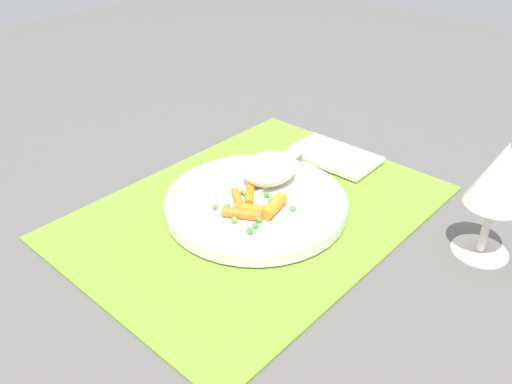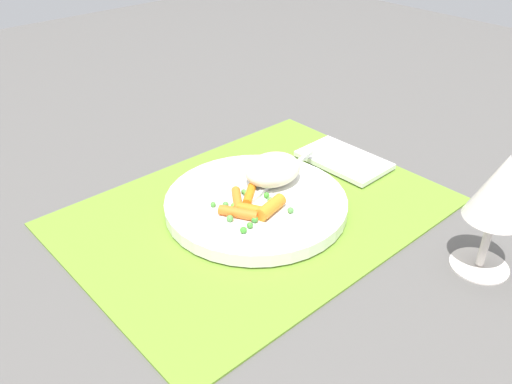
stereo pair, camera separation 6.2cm
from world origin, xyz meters
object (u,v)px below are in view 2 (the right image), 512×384
wine_glass (500,192)px  napkin (344,160)px  rice_mound (273,169)px  plate (256,204)px  fork (272,184)px  carrot_portion (253,206)px

wine_glass → napkin: wine_glass is taller
rice_mound → wine_glass: bearing=105.2°
napkin → rice_mound: bearing=-4.2°
plate → fork: fork is taller
rice_mound → napkin: bearing=175.8°
plate → napkin: plate is taller
fork → carrot_portion: bearing=25.1°
carrot_portion → fork: bearing=-154.9°
carrot_portion → wine_glass: bearing=120.8°
carrot_portion → wine_glass: size_ratio=0.55×
fork → plate: bearing=14.2°
carrot_portion → napkin: size_ratio=0.60×
napkin → plate: bearing=1.8°
wine_glass → plate: bearing=-65.1°
plate → carrot_portion: size_ratio=2.98×
rice_mound → carrot_portion: bearing=27.2°
plate → carrot_portion: carrot_portion is taller
plate → fork: size_ratio=1.31×
wine_glass → napkin: bearing=-104.5°
carrot_portion → wine_glass: (-0.15, 0.25, 0.08)m
rice_mound → wine_glass: size_ratio=0.56×
rice_mound → carrot_portion: size_ratio=1.03×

